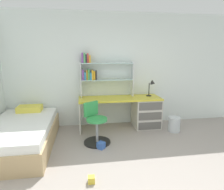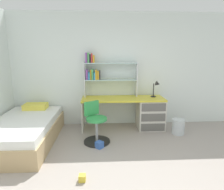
# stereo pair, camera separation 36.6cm
# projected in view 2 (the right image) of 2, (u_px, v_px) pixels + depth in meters

# --- Properties ---
(room_shell) EXTENTS (6.16, 6.12, 2.65)m
(room_shell) POSITION_uv_depth(u_px,v_px,m) (53.00, 77.00, 3.28)
(room_shell) COLOR silver
(room_shell) RESTS_ON ground_plane
(desk) EXTENTS (1.87, 0.60, 0.73)m
(desk) POSITION_uv_depth(u_px,v_px,m) (144.00, 111.00, 4.47)
(desk) COLOR gold
(desk) RESTS_ON ground_plane
(bookshelf_hutch) EXTENTS (1.23, 0.22, 1.01)m
(bookshelf_hutch) POSITION_uv_depth(u_px,v_px,m) (103.00, 72.00, 4.42)
(bookshelf_hutch) COLOR silver
(bookshelf_hutch) RESTS_ON desk
(desk_lamp) EXTENTS (0.20, 0.17, 0.38)m
(desk_lamp) POSITION_uv_depth(u_px,v_px,m) (157.00, 86.00, 4.40)
(desk_lamp) COLOR black
(desk_lamp) RESTS_ON desk
(swivel_chair) EXTENTS (0.52, 0.52, 0.80)m
(swivel_chair) POSITION_uv_depth(u_px,v_px,m) (96.00, 127.00, 3.76)
(swivel_chair) COLOR black
(swivel_chair) RESTS_ON ground_plane
(bed_platform) EXTENTS (1.14, 1.98, 0.60)m
(bed_platform) POSITION_uv_depth(u_px,v_px,m) (24.00, 131.00, 3.73)
(bed_platform) COLOR tan
(bed_platform) RESTS_ON ground_plane
(waste_bin) EXTENTS (0.26, 0.26, 0.33)m
(waste_bin) POSITION_uv_depth(u_px,v_px,m) (178.00, 127.00, 4.16)
(waste_bin) COLOR silver
(waste_bin) RESTS_ON ground_plane
(toy_block_yellow_0) EXTENTS (0.09, 0.09, 0.09)m
(toy_block_yellow_0) POSITION_uv_depth(u_px,v_px,m) (82.00, 178.00, 2.63)
(toy_block_yellow_0) COLOR gold
(toy_block_yellow_0) RESTS_ON ground_plane
(toy_block_blue_2) EXTENTS (0.17, 0.17, 0.12)m
(toy_block_blue_2) POSITION_uv_depth(u_px,v_px,m) (99.00, 145.00, 3.55)
(toy_block_blue_2) COLOR #3860B7
(toy_block_blue_2) RESTS_ON ground_plane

